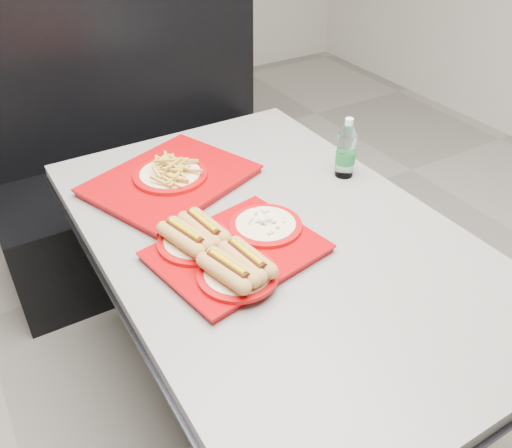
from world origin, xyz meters
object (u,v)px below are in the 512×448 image
water_bottle (346,151)px  diner_table (275,279)px  tray_far (171,177)px  booth_bench (143,171)px  tray_near (231,248)px

water_bottle → diner_table: bearing=-156.8°
diner_table → tray_far: 0.45m
booth_bench → tray_near: size_ratio=2.99×
booth_bench → tray_far: size_ratio=2.39×
tray_near → tray_far: 0.41m
diner_table → water_bottle: 0.46m
booth_bench → tray_far: (-0.14, -0.71, 0.37)m
tray_far → water_bottle: size_ratio=2.92×
diner_table → tray_far: size_ratio=2.52×
diner_table → tray_near: tray_near is taller
tray_near → diner_table: bearing=11.1°
booth_bench → water_bottle: 1.10m
tray_far → booth_bench: bearing=78.8°
diner_table → booth_bench: (0.00, 1.09, -0.18)m
tray_near → tray_far: size_ratio=0.80×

